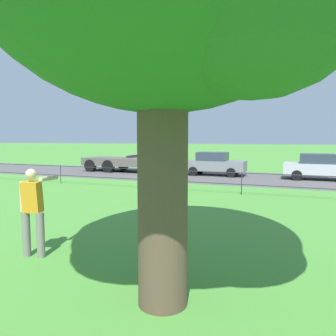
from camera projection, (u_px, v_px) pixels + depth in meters
name	position (u px, v px, depth m)	size (l,w,h in m)	color
street_strip	(182.00, 175.00, 21.56)	(80.00, 7.25, 0.01)	#565454
park_fence	(141.00, 175.00, 15.82)	(29.11, 0.04, 1.00)	#232328
person_thrower	(33.00, 209.00, 6.62)	(0.51, 0.83, 1.82)	slate
frisbee	(133.00, 156.00, 5.94)	(0.37, 0.37, 0.07)	purple
flatbed_truck_left	(145.00, 156.00, 23.33)	(7.36, 2.58, 2.75)	yellow
car_grey_far_right	(214.00, 164.00, 21.54)	(4.01, 1.83, 1.54)	slate
car_silver_center	(319.00, 167.00, 19.14)	(4.00, 1.82, 1.54)	#B7BABF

